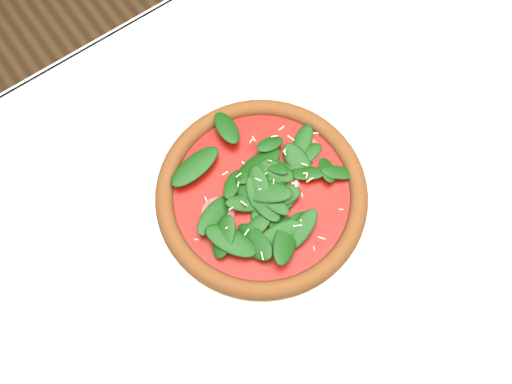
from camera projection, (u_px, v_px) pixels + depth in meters
ground at (280, 285)px, 1.55m from camera, size 6.00×6.00×0.00m
dining_table at (296, 206)px, 0.95m from camera, size 1.21×0.81×0.75m
plate at (261, 198)px, 0.84m from camera, size 0.36×0.36×0.02m
pizza at (262, 193)px, 0.82m from camera, size 0.33×0.33×0.04m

